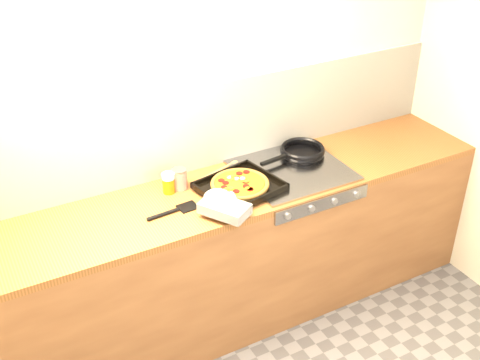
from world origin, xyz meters
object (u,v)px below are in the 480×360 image
pizza_on_tray (235,191)px  tomato_can (180,179)px  frying_pan (302,151)px  juice_glass (168,183)px

pizza_on_tray → tomato_can: tomato_can is taller
frying_pan → pizza_on_tray: bearing=-159.8°
pizza_on_tray → juice_glass: juice_glass is taller
frying_pan → juice_glass: bearing=179.4°
tomato_can → juice_glass: (-0.07, -0.01, -0.00)m
pizza_on_tray → tomato_can: 0.31m
frying_pan → juice_glass: (-0.85, 0.01, 0.02)m
juice_glass → pizza_on_tray: bearing=-37.1°
tomato_can → juice_glass: bearing=-171.8°
pizza_on_tray → frying_pan: pizza_on_tray is taller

